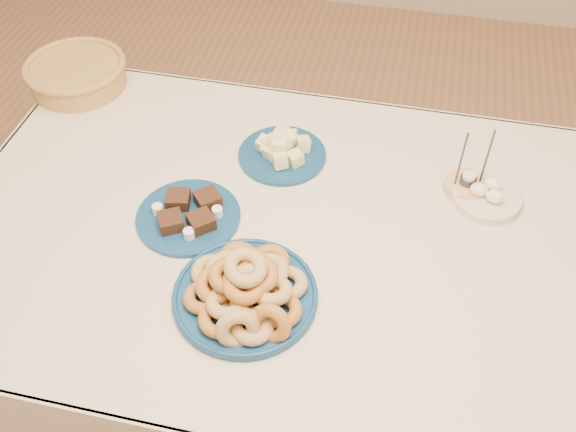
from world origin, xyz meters
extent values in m
plane|color=#956946|center=(0.00, 0.00, 0.00)|extent=(5.00, 5.00, 0.00)
cylinder|color=brown|center=(-0.70, 0.40, 0.36)|extent=(0.06, 0.06, 0.72)
cylinder|color=brown|center=(0.70, 0.40, 0.36)|extent=(0.06, 0.06, 0.72)
cylinder|color=brown|center=(-0.70, -0.40, 0.36)|extent=(0.06, 0.06, 0.72)
cube|color=silver|center=(0.00, 0.00, 0.74)|extent=(1.70, 1.10, 0.02)
cube|color=silver|center=(0.00, 0.55, 0.61)|extent=(1.70, 0.01, 0.28)
cylinder|color=navy|center=(-0.06, -0.22, 0.76)|extent=(0.40, 0.40, 0.02)
torus|color=navy|center=(-0.06, -0.22, 0.77)|extent=(0.40, 0.40, 0.01)
torus|color=#A67F45|center=(0.03, -0.19, 0.78)|extent=(0.12, 0.11, 0.03)
torus|color=#915720|center=(-0.02, -0.13, 0.78)|extent=(0.11, 0.11, 0.04)
torus|color=#915720|center=(-0.10, -0.14, 0.78)|extent=(0.13, 0.13, 0.03)
torus|color=#A67F45|center=(-0.14, -0.19, 0.78)|extent=(0.13, 0.13, 0.04)
torus|color=#915720|center=(-0.14, -0.26, 0.78)|extent=(0.13, 0.13, 0.04)
torus|color=#915720|center=(-0.09, -0.31, 0.78)|extent=(0.11, 0.11, 0.04)
torus|color=#A67F45|center=(-0.02, -0.31, 0.78)|extent=(0.13, 0.13, 0.04)
torus|color=#915720|center=(0.03, -0.26, 0.78)|extent=(0.10, 0.10, 0.04)
torus|color=#A67F45|center=(-0.02, -0.18, 0.81)|extent=(0.10, 0.10, 0.04)
torus|color=#915720|center=(-0.06, -0.17, 0.81)|extent=(0.12, 0.12, 0.06)
torus|color=#A67F45|center=(-0.11, -0.19, 0.81)|extent=(0.13, 0.13, 0.04)
torus|color=#915720|center=(-0.11, -0.24, 0.81)|extent=(0.12, 0.12, 0.05)
torus|color=#A67F45|center=(-0.08, -0.28, 0.81)|extent=(0.13, 0.13, 0.04)
torus|color=#915720|center=(-0.03, -0.27, 0.81)|extent=(0.10, 0.10, 0.04)
torus|color=#A67F45|center=(0.00, -0.23, 0.81)|extent=(0.11, 0.11, 0.05)
torus|color=#915720|center=(-0.03, -0.22, 0.84)|extent=(0.14, 0.14, 0.06)
torus|color=#A67F45|center=(-0.07, -0.20, 0.84)|extent=(0.13, 0.13, 0.06)
torus|color=#915720|center=(-0.09, -0.23, 0.84)|extent=(0.10, 0.10, 0.03)
torus|color=#915720|center=(-0.05, -0.25, 0.84)|extent=(0.11, 0.10, 0.05)
torus|color=#A67F45|center=(-0.05, -0.23, 0.86)|extent=(0.13, 0.13, 0.06)
torus|color=#A67F45|center=(-0.04, -0.33, 0.80)|extent=(0.11, 0.09, 0.10)
torus|color=#915720|center=(0.02, -0.31, 0.79)|extent=(0.10, 0.08, 0.10)
cylinder|color=navy|center=(-0.08, 0.25, 0.76)|extent=(0.31, 0.31, 0.01)
cube|color=#D8E28E|center=(-0.14, 0.26, 0.78)|extent=(0.05, 0.06, 0.05)
cube|color=#D8E28E|center=(-0.11, 0.23, 0.78)|extent=(0.06, 0.05, 0.05)
cube|color=#D8E28E|center=(-0.09, 0.26, 0.81)|extent=(0.04, 0.04, 0.04)
cube|color=#D8E28E|center=(-0.08, 0.21, 0.78)|extent=(0.05, 0.05, 0.04)
cube|color=#D8E28E|center=(-0.08, 0.26, 0.81)|extent=(0.05, 0.05, 0.04)
cube|color=#D8E28E|center=(-0.07, 0.26, 0.81)|extent=(0.05, 0.06, 0.05)
cube|color=#D8E28E|center=(-0.03, 0.28, 0.78)|extent=(0.05, 0.05, 0.05)
cube|color=#D8E28E|center=(-0.09, 0.24, 0.81)|extent=(0.04, 0.05, 0.04)
cube|color=#D8E28E|center=(-0.13, 0.26, 0.78)|extent=(0.05, 0.06, 0.04)
cube|color=#D8E28E|center=(-0.10, 0.25, 0.81)|extent=(0.05, 0.05, 0.05)
cube|color=#D8E28E|center=(-0.08, 0.25, 0.81)|extent=(0.06, 0.05, 0.04)
cube|color=#D8E28E|center=(-0.07, 0.30, 0.78)|extent=(0.04, 0.04, 0.05)
cube|color=#D8E28E|center=(-0.04, 0.22, 0.78)|extent=(0.05, 0.05, 0.04)
cube|color=#D8E28E|center=(-0.10, 0.31, 0.78)|extent=(0.04, 0.04, 0.04)
cylinder|color=navy|center=(-0.26, -0.02, 0.76)|extent=(0.34, 0.34, 0.01)
cube|color=black|center=(-0.29, -0.07, 0.78)|extent=(0.08, 0.08, 0.03)
cube|color=black|center=(-0.22, -0.05, 0.78)|extent=(0.08, 0.08, 0.03)
cube|color=black|center=(-0.29, 0.01, 0.78)|extent=(0.07, 0.07, 0.03)
cube|color=black|center=(-0.22, 0.03, 0.78)|extent=(0.08, 0.08, 0.03)
cylinder|color=white|center=(-0.33, -0.03, 0.77)|extent=(0.03, 0.03, 0.02)
cylinder|color=white|center=(-0.23, -0.09, 0.77)|extent=(0.03, 0.03, 0.02)
cylinder|color=white|center=(-0.19, 0.00, 0.77)|extent=(0.03, 0.03, 0.02)
cylinder|color=olive|center=(-0.77, 0.44, 0.78)|extent=(0.32, 0.32, 0.07)
torus|color=olive|center=(-0.77, 0.44, 0.82)|extent=(0.34, 0.34, 0.02)
cylinder|color=tan|center=(0.41, 0.23, 0.76)|extent=(0.15, 0.15, 0.03)
cylinder|color=#3A3A3F|center=(0.41, 0.23, 0.79)|extent=(0.05, 0.05, 0.02)
cylinder|color=white|center=(0.41, 0.23, 0.80)|extent=(0.04, 0.04, 0.01)
cylinder|color=#3A3A3F|center=(0.38, 0.22, 0.86)|extent=(0.01, 0.01, 0.17)
cylinder|color=#3A3A3F|center=(0.44, 0.24, 0.86)|extent=(0.01, 0.01, 0.17)
cylinder|color=beige|center=(0.46, 0.20, 0.76)|extent=(0.20, 0.20, 0.02)
torus|color=beige|center=(0.46, 0.20, 0.77)|extent=(0.21, 0.21, 0.01)
ellipsoid|color=white|center=(0.43, 0.20, 0.79)|extent=(0.05, 0.04, 0.03)
ellipsoid|color=white|center=(0.47, 0.18, 0.79)|extent=(0.05, 0.04, 0.03)
ellipsoid|color=white|center=(0.47, 0.22, 0.79)|extent=(0.05, 0.04, 0.03)
camera|label=1|loc=(0.22, -1.02, 1.91)|focal=40.00mm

